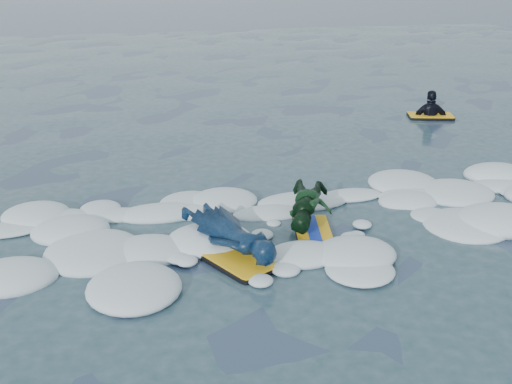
% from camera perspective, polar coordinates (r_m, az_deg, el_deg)
% --- Properties ---
extents(ground, '(120.00, 120.00, 0.00)m').
position_cam_1_polar(ground, '(8.11, 2.93, -5.80)').
color(ground, '#1C2943').
rests_on(ground, ground).
extents(foam_band, '(12.00, 3.10, 0.30)m').
position_cam_1_polar(foam_band, '(9.01, 1.28, -2.83)').
color(foam_band, silver).
rests_on(foam_band, ground).
extents(prone_woman_unit, '(1.29, 1.89, 0.47)m').
position_cam_1_polar(prone_woman_unit, '(8.10, -2.18, -3.90)').
color(prone_woman_unit, black).
rests_on(prone_woman_unit, ground).
extents(prone_child_unit, '(1.13, 1.47, 0.52)m').
position_cam_1_polar(prone_child_unit, '(8.83, 4.76, -1.52)').
color(prone_child_unit, black).
rests_on(prone_child_unit, ground).
extents(waiting_rider_unit, '(1.08, 0.76, 1.47)m').
position_cam_1_polar(waiting_rider_unit, '(14.92, 15.20, 5.99)').
color(waiting_rider_unit, black).
rests_on(waiting_rider_unit, ground).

